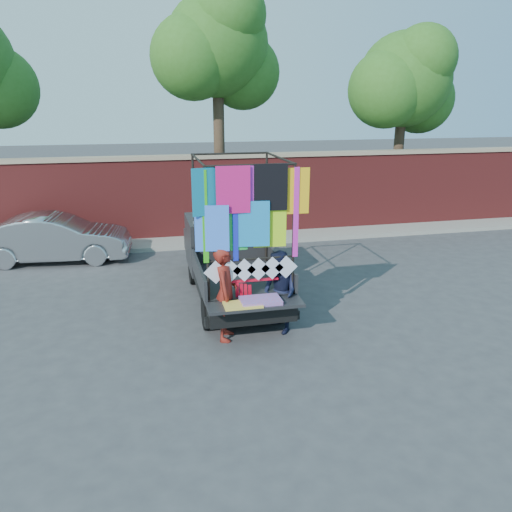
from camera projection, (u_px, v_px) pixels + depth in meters
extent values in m
plane|color=#38383A|center=(237.00, 332.00, 9.42)|extent=(90.00, 90.00, 0.00)
cube|color=maroon|center=(195.00, 199.00, 15.56)|extent=(30.00, 0.35, 2.50)
cube|color=gray|center=(193.00, 157.00, 15.18)|extent=(30.00, 0.45, 0.12)
cube|color=gray|center=(198.00, 241.00, 15.27)|extent=(30.00, 1.20, 0.12)
cylinder|color=#38281C|center=(219.00, 147.00, 16.45)|extent=(0.36, 0.36, 5.46)
sphere|color=#2F621C|center=(217.00, 45.00, 15.52)|extent=(3.20, 3.20, 3.20)
sphere|color=#2F621C|center=(243.00, 72.00, 16.32)|extent=(2.40, 2.40, 2.40)
sphere|color=#2F621C|center=(193.00, 57.00, 15.19)|extent=(2.60, 2.60, 2.60)
sphere|color=#2F621C|center=(230.00, 14.00, 14.80)|extent=(2.20, 2.20, 2.20)
cylinder|color=#38281C|center=(398.00, 156.00, 17.97)|extent=(0.36, 0.36, 4.55)
sphere|color=#2F621C|center=(404.00, 80.00, 17.20)|extent=(3.20, 3.20, 3.20)
sphere|color=#2F621C|center=(420.00, 99.00, 17.96)|extent=(2.40, 2.40, 2.40)
sphere|color=#2F621C|center=(386.00, 89.00, 16.84)|extent=(2.60, 2.60, 2.60)
sphere|color=#2F621C|center=(423.00, 58.00, 16.51)|extent=(2.20, 2.20, 2.20)
cylinder|color=black|center=(194.00, 271.00, 11.86)|extent=(0.21, 0.62, 0.62)
cylinder|color=black|center=(208.00, 313.00, 9.49)|extent=(0.21, 0.62, 0.62)
cylinder|color=black|center=(254.00, 266.00, 12.17)|extent=(0.21, 0.62, 0.62)
cylinder|color=black|center=(283.00, 307.00, 9.80)|extent=(0.21, 0.62, 0.62)
cube|color=black|center=(234.00, 281.00, 10.74)|extent=(1.61, 3.97, 0.28)
cube|color=black|center=(241.00, 280.00, 10.00)|extent=(1.70, 2.17, 0.09)
cube|color=black|center=(199.00, 274.00, 9.76)|extent=(0.06, 2.17, 0.43)
cube|color=black|center=(281.00, 268.00, 10.12)|extent=(0.06, 2.17, 0.43)
cube|color=black|center=(231.00, 255.00, 10.93)|extent=(1.70, 0.06, 0.43)
cube|color=black|center=(224.00, 242.00, 11.77)|extent=(1.70, 1.51, 1.18)
cube|color=#8C9EAD|center=(227.00, 231.00, 11.26)|extent=(1.51, 0.06, 0.52)
cube|color=#8C9EAD|center=(219.00, 227.00, 12.37)|extent=(1.51, 0.09, 0.66)
cube|color=black|center=(218.00, 240.00, 12.81)|extent=(1.65, 0.85, 0.52)
cube|color=black|center=(255.00, 305.00, 8.76)|extent=(1.70, 0.52, 0.06)
cube|color=black|center=(253.00, 318.00, 9.07)|extent=(1.75, 0.14, 0.17)
cylinder|color=black|center=(207.00, 236.00, 8.55)|extent=(0.05, 0.05, 2.36)
cylinder|color=black|center=(194.00, 212.00, 10.39)|extent=(0.05, 0.05, 2.36)
cylinder|color=black|center=(293.00, 231.00, 8.88)|extent=(0.05, 0.05, 2.36)
cylinder|color=black|center=(266.00, 208.00, 10.72)|extent=(0.05, 0.05, 2.36)
cylinder|color=black|center=(251.00, 165.00, 8.36)|extent=(1.61, 0.04, 0.04)
cylinder|color=black|center=(230.00, 154.00, 10.21)|extent=(1.61, 0.04, 0.04)
cylinder|color=black|center=(198.00, 160.00, 9.12)|extent=(0.04, 2.03, 0.04)
cylinder|color=black|center=(280.00, 158.00, 9.45)|extent=(0.04, 2.03, 0.04)
cylinder|color=black|center=(251.00, 259.00, 8.85)|extent=(1.61, 0.04, 0.04)
cube|color=#0B759B|center=(210.00, 192.00, 8.32)|extent=(0.59, 0.01, 0.80)
cube|color=#D0176A|center=(231.00, 192.00, 8.36)|extent=(0.59, 0.01, 0.80)
cube|color=#C729CD|center=(251.00, 191.00, 8.47)|extent=(0.59, 0.01, 0.80)
cube|color=black|center=(272.00, 190.00, 8.51)|extent=(0.59, 0.01, 0.80)
cube|color=yellow|center=(291.00, 189.00, 8.62)|extent=(0.59, 0.01, 0.80)
cube|color=#3577FF|center=(211.00, 228.00, 8.46)|extent=(0.59, 0.01, 0.80)
cube|color=green|center=(231.00, 227.00, 8.58)|extent=(0.59, 0.01, 0.80)
cube|color=#1684CE|center=(252.00, 226.00, 8.62)|extent=(0.59, 0.01, 0.80)
cube|color=#B8F319|center=(271.00, 225.00, 8.73)|extent=(0.59, 0.01, 0.80)
cube|color=green|center=(205.00, 218.00, 8.41)|extent=(0.09, 0.01, 1.61)
cube|color=#DF25B8|center=(296.00, 213.00, 8.75)|extent=(0.09, 0.01, 1.61)
cube|color=#1626CA|center=(235.00, 216.00, 8.52)|extent=(0.09, 0.01, 1.61)
cube|color=silver|center=(216.00, 272.00, 8.74)|extent=(0.43, 0.01, 0.43)
cube|color=silver|center=(230.00, 271.00, 8.80)|extent=(0.43, 0.01, 0.43)
cube|color=silver|center=(244.00, 270.00, 8.85)|extent=(0.43, 0.01, 0.43)
cube|color=silver|center=(258.00, 269.00, 8.91)|extent=(0.43, 0.01, 0.43)
cube|color=silver|center=(272.00, 268.00, 8.96)|extent=(0.43, 0.01, 0.43)
cube|color=silver|center=(286.00, 267.00, 9.02)|extent=(0.43, 0.01, 0.43)
cube|color=#F8375C|center=(260.00, 301.00, 8.76)|extent=(0.71, 0.43, 0.08)
cube|color=#E9C849|center=(243.00, 305.00, 8.64)|extent=(0.66, 0.38, 0.04)
imported|color=#A6A8AC|center=(56.00, 238.00, 13.43)|extent=(3.98, 1.68, 1.28)
imported|color=maroon|center=(226.00, 293.00, 8.94)|extent=(0.59, 0.74, 1.77)
imported|color=#141832|center=(279.00, 292.00, 9.25)|extent=(0.80, 0.91, 1.56)
cube|color=red|center=(253.00, 280.00, 9.02)|extent=(0.94, 0.07, 0.04)
cube|color=red|center=(237.00, 297.00, 9.03)|extent=(0.06, 0.02, 0.54)
cube|color=red|center=(241.00, 298.00, 9.05)|extent=(0.06, 0.02, 0.54)
cube|color=red|center=(246.00, 298.00, 9.08)|extent=(0.06, 0.02, 0.54)
cube|color=red|center=(250.00, 299.00, 9.10)|extent=(0.06, 0.02, 0.54)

